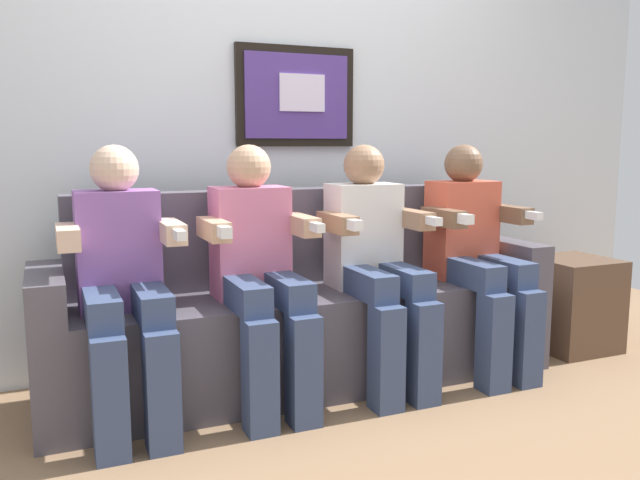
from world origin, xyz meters
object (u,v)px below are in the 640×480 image
(person_leftmost, at_px, (123,276))
(side_table_right, at_px, (572,304))
(person_left_center, at_px, (259,266))
(person_rightmost, at_px, (476,249))
(person_right_center, at_px, (375,257))
(couch, at_px, (305,317))

(person_leftmost, xyz_separation_m, side_table_right, (2.36, 0.06, -0.36))
(person_leftmost, bearing_deg, person_left_center, -0.05)
(person_rightmost, height_order, side_table_right, person_rightmost)
(person_right_center, bearing_deg, person_leftmost, 179.98)
(person_leftmost, xyz_separation_m, person_rightmost, (1.66, -0.00, 0.00))
(person_leftmost, bearing_deg, person_right_center, -0.02)
(couch, xyz_separation_m, person_leftmost, (-0.83, -0.17, 0.29))
(person_right_center, relative_size, person_rightmost, 1.00)
(person_leftmost, distance_m, person_rightmost, 1.66)
(couch, xyz_separation_m, person_left_center, (-0.28, -0.17, 0.29))
(person_right_center, bearing_deg, person_rightmost, 0.00)
(person_left_center, height_order, person_right_center, same)
(person_right_center, xyz_separation_m, person_rightmost, (0.55, 0.00, 0.00))
(couch, bearing_deg, person_left_center, -148.60)
(couch, xyz_separation_m, person_right_center, (0.28, -0.17, 0.29))
(person_rightmost, bearing_deg, person_leftmost, 179.98)
(couch, height_order, person_right_center, person_right_center)
(couch, height_order, person_left_center, person_left_center)
(person_left_center, bearing_deg, side_table_right, 1.95)
(person_left_center, relative_size, person_right_center, 1.00)
(couch, relative_size, person_rightmost, 2.12)
(person_leftmost, relative_size, person_rightmost, 1.00)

